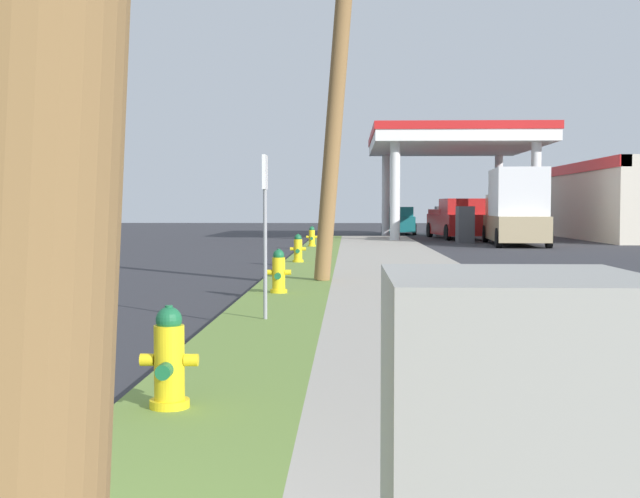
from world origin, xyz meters
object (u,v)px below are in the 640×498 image
object	(u,v)px
street_sign_post	(265,202)
truck_red_at_forecourt	(458,220)
fire_hydrant_nearest	(169,363)
fire_hydrant_second	(279,274)
truck_tan_on_apron	(515,209)
fire_hydrant_third	(298,250)
fire_hydrant_fourth	(312,238)
utility_pole_midground	(343,9)
car_teal_by_near_pump	(399,222)

from	to	relation	value
street_sign_post	truck_red_at_forecourt	xyz separation A→B (m)	(6.47, 30.93, -0.72)
fire_hydrant_nearest	fire_hydrant_second	world-z (taller)	same
fire_hydrant_second	truck_tan_on_apron	xyz separation A→B (m)	(8.06, 20.75, 1.04)
fire_hydrant_second	fire_hydrant_third	bearing A→B (deg)	91.06
fire_hydrant_second	fire_hydrant_third	size ratio (longest dim) A/B	1.00
truck_tan_on_apron	street_sign_post	bearing A→B (deg)	-108.27
street_sign_post	truck_tan_on_apron	distance (m)	25.37
fire_hydrant_fourth	utility_pole_midground	xyz separation A→B (m)	(1.24, -14.79, 4.88)
fire_hydrant_fourth	truck_tan_on_apron	xyz separation A→B (m)	(8.22, 3.96, 1.04)
utility_pole_midground	truck_red_at_forecourt	xyz separation A→B (m)	(5.50, 25.60, -4.41)
utility_pole_midground	truck_red_at_forecourt	size ratio (longest dim) A/B	1.84
fire_hydrant_fourth	street_sign_post	size ratio (longest dim) A/B	0.35
utility_pole_midground	street_sign_post	size ratio (longest dim) A/B	4.83
truck_tan_on_apron	fire_hydrant_third	bearing A→B (deg)	-122.62
fire_hydrant_nearest	street_sign_post	bearing A→B (deg)	87.42
fire_hydrant_second	truck_red_at_forecourt	world-z (taller)	truck_red_at_forecourt
fire_hydrant_nearest	truck_tan_on_apron	world-z (taller)	truck_tan_on_apron
fire_hydrant_second	fire_hydrant_fourth	size ratio (longest dim) A/B	1.00
street_sign_post	fire_hydrant_second	bearing A→B (deg)	91.79
truck_red_at_forecourt	fire_hydrant_second	bearing A→B (deg)	-103.39
fire_hydrant_second	fire_hydrant_third	xyz separation A→B (m)	(-0.15, 7.93, 0.00)
fire_hydrant_nearest	street_sign_post	size ratio (longest dim) A/B	0.35
fire_hydrant_third	fire_hydrant_nearest	bearing A→B (deg)	-89.88
fire_hydrant_third	truck_red_at_forecourt	bearing A→B (deg)	71.14
fire_hydrant_fourth	utility_pole_midground	bearing A→B (deg)	-85.20
fire_hydrant_second	car_teal_by_near_pump	distance (m)	34.79
fire_hydrant_third	fire_hydrant_fourth	xyz separation A→B (m)	(-0.02, 8.86, 0.00)
fire_hydrant_second	street_sign_post	world-z (taller)	street_sign_post
truck_red_at_forecourt	street_sign_post	bearing A→B (deg)	-101.80
fire_hydrant_nearest	street_sign_post	distance (m)	4.98
truck_red_at_forecourt	car_teal_by_near_pump	bearing A→B (deg)	109.43
fire_hydrant_nearest	fire_hydrant_fourth	world-z (taller)	same
utility_pole_midground	street_sign_post	bearing A→B (deg)	-100.29
truck_tan_on_apron	fire_hydrant_nearest	bearing A→B (deg)	-105.78
fire_hydrant_fourth	utility_pole_midground	distance (m)	15.62
fire_hydrant_fourth	street_sign_post	distance (m)	20.16
fire_hydrant_third	utility_pole_midground	size ratio (longest dim) A/B	0.07
utility_pole_midground	car_teal_by_near_pump	size ratio (longest dim) A/B	2.22
utility_pole_midground	truck_tan_on_apron	distance (m)	20.37
fire_hydrant_second	truck_red_at_forecourt	xyz separation A→B (m)	(6.57, 27.60, 0.47)
fire_hydrant_second	fire_hydrant_third	distance (m)	7.94
fire_hydrant_second	car_teal_by_near_pump	size ratio (longest dim) A/B	0.16
fire_hydrant_fourth	truck_tan_on_apron	bearing A→B (deg)	25.71
fire_hydrant_fourth	street_sign_post	world-z (taller)	street_sign_post
street_sign_post	truck_tan_on_apron	xyz separation A→B (m)	(7.95, 24.09, -0.15)
fire_hydrant_nearest	truck_tan_on_apron	bearing A→B (deg)	74.22
street_sign_post	car_teal_by_near_pump	xyz separation A→B (m)	(4.02, 37.88, -0.91)
fire_hydrant_nearest	utility_pole_midground	size ratio (longest dim) A/B	0.07
fire_hydrant_nearest	fire_hydrant_third	world-z (taller)	same
fire_hydrant_nearest	fire_hydrant_second	distance (m)	8.17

